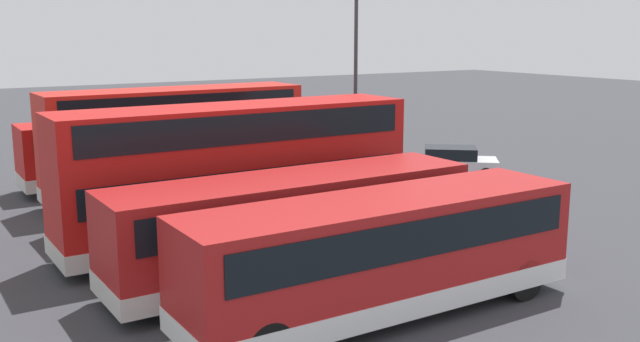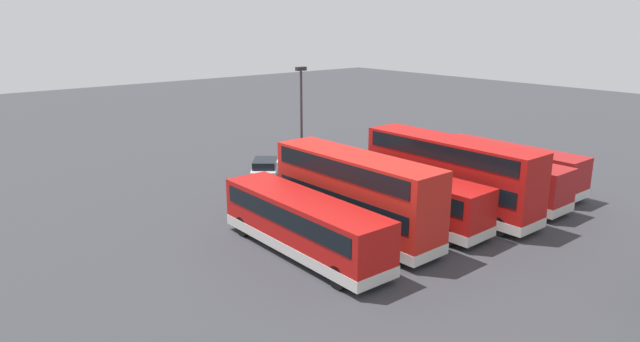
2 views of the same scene
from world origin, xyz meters
TOP-DOWN VIEW (x-y plane):
  - ground_plane at (0.00, 0.00)m, footprint 140.00×140.00m
  - bus_single_deck_near_end at (-8.83, 9.42)m, footprint 2.62×10.36m
  - bus_single_deck_second at (-5.45, 9.93)m, footprint 2.66×10.64m
  - bus_double_decker_third at (-1.61, 9.81)m, footprint 2.61×11.55m
  - bus_single_deck_fourth at (1.80, 9.19)m, footprint 2.85×10.85m
  - bus_double_decker_fifth at (5.57, 9.13)m, footprint 2.73×10.61m
  - bus_single_deck_sixth at (9.19, 9.21)m, footprint 2.73×10.85m
  - car_hatchback_silver at (2.82, -3.56)m, footprint 3.93×4.22m
  - lamp_post_tall at (3.43, 1.70)m, footprint 0.70×0.30m

SIDE VIEW (x-z plane):
  - ground_plane at x=0.00m, z-range 0.00..0.00m
  - car_hatchback_silver at x=2.82m, z-range -0.02..1.41m
  - bus_single_deck_near_end at x=-8.83m, z-range 0.14..3.09m
  - bus_single_deck_second at x=-5.45m, z-range 0.15..3.10m
  - bus_single_deck_fourth at x=1.80m, z-range 0.15..3.10m
  - bus_single_deck_sixth at x=9.19m, z-range 0.15..3.10m
  - bus_double_decker_fifth at x=5.57m, z-range 0.17..4.72m
  - bus_double_decker_third at x=-1.61m, z-range 0.17..4.72m
  - lamp_post_tall at x=3.43m, z-range 0.69..9.24m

